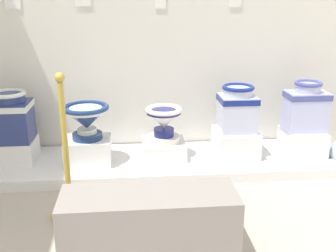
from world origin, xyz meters
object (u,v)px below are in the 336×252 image
object	(u,v)px
plinth_block_squat_floral	(15,150)
stanchion_post_near_left	(68,180)
antique_toilet_broad_patterned	(164,121)
plinth_block_rightmost	(302,142)
antique_toilet_squat_floral	(11,116)
antique_toilet_pale_glazed	(86,117)
museum_bench	(149,224)
plinth_block_pale_glazed	(88,151)
info_placard_fourth	(235,0)
plinth_block_broad_patterned	(164,149)
plinth_block_leftmost	(235,143)
info_placard_first	(12,1)
antique_toilet_rightmost	(306,106)
antique_toilet_leftmost	(237,108)
info_placard_third	(160,1)

from	to	relation	value
plinth_block_squat_floral	stanchion_post_near_left	bearing A→B (deg)	-55.64
antique_toilet_broad_patterned	stanchion_post_near_left	bearing A→B (deg)	-131.30
plinth_block_rightmost	stanchion_post_near_left	xyz separation A→B (m)	(-2.02, -0.81, 0.08)
antique_toilet_squat_floral	plinth_block_rightmost	bearing A→B (deg)	-1.07
antique_toilet_broad_patterned	plinth_block_rightmost	xyz separation A→B (m)	(1.29, -0.03, -0.23)
antique_toilet_pale_glazed	museum_bench	distance (m)	1.36
plinth_block_pale_glazed	antique_toilet_broad_patterned	world-z (taller)	antique_toilet_broad_patterned
plinth_block_rightmost	antique_toilet_squat_floral	bearing A→B (deg)	178.93
plinth_block_squat_floral	plinth_block_pale_glazed	distance (m)	0.66
info_placard_fourth	plinth_block_broad_patterned	bearing A→B (deg)	-151.47
plinth_block_leftmost	info_placard_first	world-z (taller)	info_placard_first
plinth_block_leftmost	antique_toilet_rightmost	bearing A→B (deg)	-1.43
antique_toilet_rightmost	info_placard_fourth	xyz separation A→B (m)	(-0.60, 0.40, 0.91)
plinth_block_pale_glazed	antique_toilet_broad_patterned	xyz separation A→B (m)	(0.67, 0.08, 0.23)
stanchion_post_near_left	plinth_block_squat_floral	bearing A→B (deg)	124.36
antique_toilet_pale_glazed	antique_toilet_broad_patterned	size ratio (longest dim) A/B	1.21
plinth_block_squat_floral	plinth_block_leftmost	world-z (taller)	plinth_block_leftmost
plinth_block_rightmost	info_placard_fourth	world-z (taller)	info_placard_fourth
antique_toilet_leftmost	info_placard_first	bearing A→B (deg)	168.81
antique_toilet_leftmost	info_placard_first	distance (m)	2.18
antique_toilet_broad_patterned	stanchion_post_near_left	xyz separation A→B (m)	(-0.73, -0.84, -0.15)
plinth_block_pale_glazed	plinth_block_leftmost	world-z (taller)	plinth_block_leftmost
antique_toilet_pale_glazed	antique_toilet_rightmost	xyz separation A→B (m)	(1.96, 0.05, 0.04)
antique_toilet_pale_glazed	info_placard_third	world-z (taller)	info_placard_third
plinth_block_squat_floral	antique_toilet_pale_glazed	world-z (taller)	antique_toilet_pale_glazed
antique_toilet_squat_floral	antique_toilet_pale_glazed	distance (m)	0.66
antique_toilet_leftmost	plinth_block_pale_glazed	bearing A→B (deg)	-177.08
plinth_block_rightmost	info_placard_third	size ratio (longest dim) A/B	3.00
antique_toilet_rightmost	stanchion_post_near_left	bearing A→B (deg)	-158.19
plinth_block_pale_glazed	info_placard_first	distance (m)	1.46
antique_toilet_rightmost	antique_toilet_pale_glazed	bearing A→B (deg)	-178.48
antique_toilet_broad_patterned	plinth_block_broad_patterned	bearing A→B (deg)	63.43
antique_toilet_squat_floral	plinth_block_pale_glazed	world-z (taller)	antique_toilet_squat_floral
antique_toilet_pale_glazed	museum_bench	xyz separation A→B (m)	(0.47, -1.24, -0.31)
plinth_block_broad_patterned	antique_toilet_broad_patterned	bearing A→B (deg)	-116.57
antique_toilet_pale_glazed	info_placard_first	size ratio (longest dim) A/B	2.89
antique_toilet_pale_glazed	plinth_block_pale_glazed	bearing A→B (deg)	180.00
antique_toilet_squat_floral	museum_bench	distance (m)	1.78
antique_toilet_pale_glazed	plinth_block_rightmost	distance (m)	1.98
antique_toilet_pale_glazed	plinth_block_broad_patterned	world-z (taller)	antique_toilet_pale_glazed
plinth_block_squat_floral	antique_toilet_leftmost	xyz separation A→B (m)	(1.98, -0.03, 0.35)
plinth_block_broad_patterned	info_placard_fourth	size ratio (longest dim) A/B	3.01
antique_toilet_leftmost	antique_toilet_rightmost	bearing A→B (deg)	-1.43
plinth_block_broad_patterned	stanchion_post_near_left	world-z (taller)	stanchion_post_near_left
info_placard_first	stanchion_post_near_left	distance (m)	1.77
plinth_block_broad_patterned	plinth_block_squat_floral	bearing A→B (deg)	179.03
plinth_block_squat_floral	antique_toilet_leftmost	world-z (taller)	antique_toilet_leftmost
plinth_block_broad_patterned	antique_toilet_rightmost	bearing A→B (deg)	-1.18
antique_toilet_pale_glazed	info_placard_third	size ratio (longest dim) A/B	3.16
info_placard_first	info_placard_third	world-z (taller)	info_placard_first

